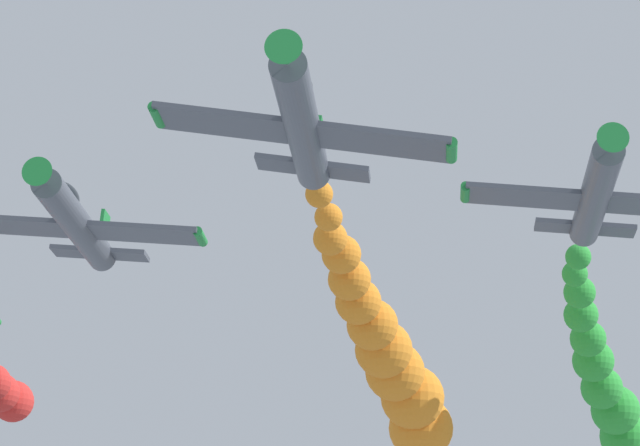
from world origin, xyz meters
name	(u,v)px	position (x,y,z in m)	size (l,w,h in m)	color
airplane_lead	(302,122)	(-0.27, 10.86, 84.27)	(9.50, 10.35, 2.78)	#474C56
smoke_trail_lead	(394,367)	(-2.43, -9.09, 81.00)	(5.17, 19.22, 7.11)	orange
airplane_left_inner	(596,193)	(-9.99, 2.29, 84.68)	(9.55, 10.35, 2.52)	#474C56
smoke_trail_left_inner	(624,430)	(-13.48, -21.49, 80.34)	(7.36, 23.87, 8.50)	green
airplane_right_inner	(75,221)	(8.95, 1.38, 84.38)	(9.56, 10.35, 2.45)	#474C56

